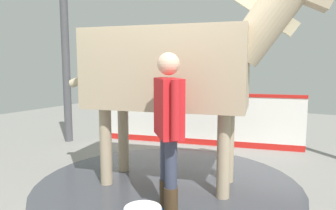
% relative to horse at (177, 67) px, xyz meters
% --- Properties ---
extents(ground_plane, '(16.00, 16.00, 0.02)m').
position_rel_horse_xyz_m(ground_plane, '(0.03, -0.16, -1.59)').
color(ground_plane, gray).
extents(wet_patch, '(3.58, 3.58, 0.00)m').
position_rel_horse_xyz_m(wet_patch, '(-0.13, -0.03, -1.58)').
color(wet_patch, '#42444C').
rests_on(wet_patch, ground).
extents(barrier_wall, '(3.97, 0.95, 1.07)m').
position_rel_horse_xyz_m(barrier_wall, '(-0.60, 2.13, -1.09)').
color(barrier_wall, white).
rests_on(barrier_wall, ground).
extents(roof_post_far, '(0.16, 0.16, 2.97)m').
position_rel_horse_xyz_m(roof_post_far, '(-3.15, 1.05, -0.09)').
color(roof_post_far, '#4C4C51').
rests_on(roof_post_far, ground).
extents(horse, '(3.46, 1.43, 2.76)m').
position_rel_horse_xyz_m(horse, '(0.00, 0.00, 0.00)').
color(horse, tan).
rests_on(horse, ground).
extents(handler, '(0.50, 0.54, 1.73)m').
position_rel_horse_xyz_m(handler, '(0.33, -0.83, -0.57)').
color(handler, '#47331E').
rests_on(handler, ground).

